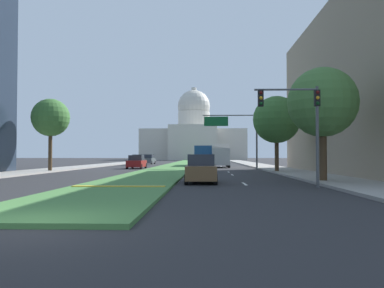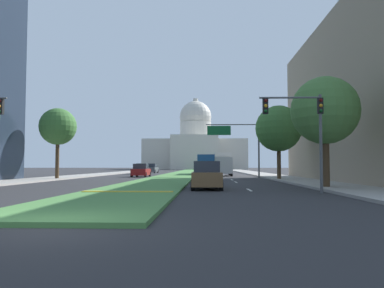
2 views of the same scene
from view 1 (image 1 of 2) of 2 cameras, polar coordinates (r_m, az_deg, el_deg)
name	(u,v)px [view 1 (image 1 of 2)]	position (r m, az deg, el deg)	size (l,w,h in m)	color
ground_plane	(183,164)	(75.34, -1.23, -2.86)	(291.89, 291.89, 0.00)	#2B2B2D
grass_median	(181,164)	(68.72, -1.54, -2.93)	(5.02, 119.41, 0.14)	#4C8442
median_curb_nose	(119,186)	(19.73, -10.43, -5.98)	(4.52, 0.50, 0.04)	gold
lane_dashes_right	(227,171)	(41.68, 5.09, -3.88)	(0.16, 37.63, 0.01)	silver
sidewalk_left	(100,165)	(64.16, -13.09, -2.98)	(4.00, 119.41, 0.15)	#9E9991
sidewalk_right	(259,165)	(62.50, 9.55, -3.04)	(4.00, 119.41, 0.15)	#9E9991
capitol_building	(194,138)	(140.90, 0.26, 0.85)	(35.65, 27.69, 25.80)	beige
traffic_light_near_right	(301,114)	(21.17, 15.32, 4.21)	(3.34, 0.35, 5.20)	#515456
overhead_guide_sign	(236,129)	(46.45, 6.30, 2.13)	(6.38, 0.20, 6.50)	#515456
street_tree_right_near	(323,103)	(25.49, 18.22, 5.65)	(4.22, 4.22, 7.00)	#4C3823
street_tree_left_mid	(51,118)	(41.88, -19.62, 3.55)	(3.73, 3.73, 7.26)	#4C3823
street_tree_right_mid	(277,120)	(39.34, 12.03, 3.41)	(4.57, 4.57, 7.39)	#4C3823
sedan_lead_stopped	(201,169)	(24.02, 1.31, -3.67)	(1.88, 4.30, 1.72)	brown
sedan_midblock	(137,162)	(49.49, -7.95, -2.61)	(1.94, 4.30, 1.65)	maroon
sedan_distant	(138,160)	(64.31, -7.70, -2.34)	(1.91, 4.37, 1.75)	black
sedan_far_horizon	(148,160)	(74.25, -6.27, -2.23)	(2.14, 4.35, 1.78)	#4C5156
sedan_very_far	(217,159)	(84.20, 3.56, -2.15)	(2.12, 4.76, 1.82)	#4C5156
box_truck_delivery	(220,155)	(54.36, 4.07, -1.59)	(2.40, 6.40, 3.20)	#BCBCC1
city_bus	(204,154)	(58.64, 1.70, -1.50)	(2.62, 11.00, 2.95)	#1E4C8C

